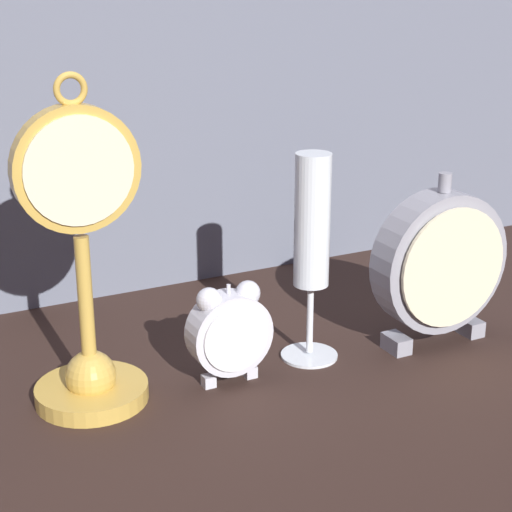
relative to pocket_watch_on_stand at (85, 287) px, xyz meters
name	(u,v)px	position (x,y,z in m)	size (l,w,h in m)	color
ground_plane	(293,388)	(0.18, -0.07, -0.12)	(4.00, 4.00, 0.00)	black
pocket_watch_on_stand	(85,287)	(0.00, 0.00, 0.00)	(0.11, 0.11, 0.31)	gold
alarm_clock_twin_bell	(229,329)	(0.13, -0.03, -0.06)	(0.08, 0.03, 0.10)	silver
mantel_clock_silver	(440,263)	(0.37, -0.04, -0.02)	(0.15, 0.04, 0.19)	gray
champagne_flute	(312,239)	(0.23, -0.01, 0.02)	(0.06, 0.06, 0.22)	silver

